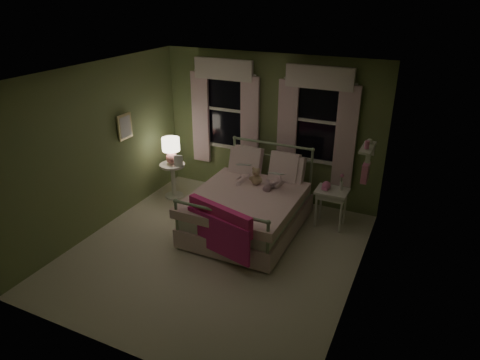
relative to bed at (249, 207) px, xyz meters
The scene contains 18 objects.
room_shell 1.25m from the bed, 102.02° to the right, with size 4.20×4.20×4.20m.
bed is the anchor object (origin of this frame).
pink_throw 1.05m from the bed, 90.00° to the right, with size 1.09×0.42×0.71m.
child_left 0.74m from the bed, 123.60° to the left, with size 0.26×0.17×0.70m, color #F7D1DD.
child_right 0.74m from the bed, 56.40° to the left, with size 0.34×0.27×0.71m, color #F7D1DD.
book_left 0.66m from the bed, 148.52° to the left, with size 0.20×0.27×0.03m, color beige.
book_right 0.63m from the bed, 31.48° to the left, with size 0.20×0.27×0.02m, color beige.
teddy_bear 0.49m from the bed, 90.00° to the left, with size 0.23×0.18×0.30m.
nightstand_left 1.80m from the bed, 165.21° to the left, with size 0.46×0.46×0.65m.
table_lamp 1.89m from the bed, 165.21° to the left, with size 0.32×0.32×0.48m.
book_nightstand 1.70m from the bed, 166.98° to the left, with size 0.16×0.22×0.02m, color beige.
nightstand_right 1.32m from the bed, 28.32° to the left, with size 0.50×0.40×0.64m.
pink_toy 1.27m from the bed, 30.33° to the left, with size 0.14×0.19×0.14m.
bud_vase 1.50m from the bed, 27.81° to the left, with size 0.06×0.06×0.28m.
window_left 2.00m from the bed, 130.75° to the left, with size 1.34×0.13×1.96m.
window_right 1.85m from the bed, 60.62° to the left, with size 1.34×0.13×1.96m.
wall_shelf 2.07m from the bed, ahead, with size 0.15×0.50×0.60m.
framed_picture 2.41m from the bed, behind, with size 0.03×0.32×0.42m.
Camera 1 is at (2.60, -4.67, 3.58)m, focal length 32.00 mm.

